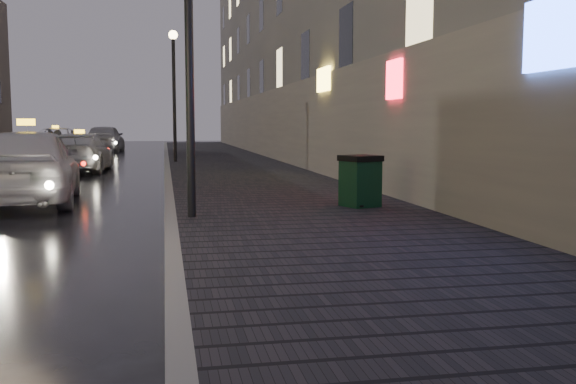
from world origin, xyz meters
The scene contains 10 objects.
sidewalk centered at (3.90, 21.00, 0.07)m, with size 4.60×58.00×0.15m, color black.
curb centered at (1.50, 21.00, 0.07)m, with size 0.20×58.00×0.15m, color slate.
building_near centered at (7.10, 25.00, 6.50)m, with size 1.80×50.00×13.00m, color #605B54.
lamp_near centered at (1.85, 6.00, 3.49)m, with size 0.36×0.36×5.28m.
lamp_far centered at (1.85, 22.00, 3.49)m, with size 0.36×0.36×5.28m.
trash_bin centered at (5.01, 6.78, 0.64)m, with size 0.80×0.80×0.96m.
taxi_near centered at (-1.41, 9.55, 0.83)m, with size 1.96×4.87×1.66m, color silver.
taxi_mid centered at (-1.51, 18.93, 0.68)m, with size 1.90×4.66×1.35m, color silver.
taxi_far centered at (-4.51, 32.80, 0.73)m, with size 2.43×5.28×1.47m, color silver.
car_far centered at (-2.08, 35.28, 0.82)m, with size 1.94×4.83×1.64m, color #A6A6AE.
Camera 1 is at (1.43, -4.69, 1.69)m, focal length 40.00 mm.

